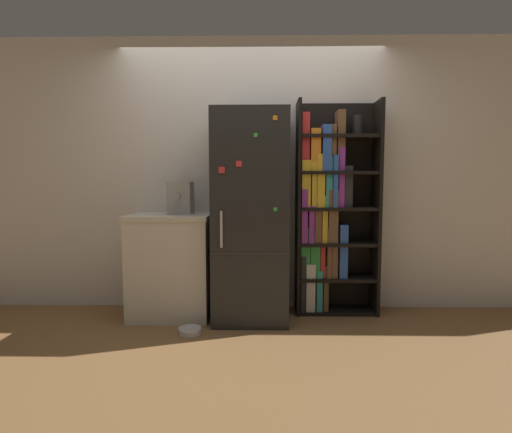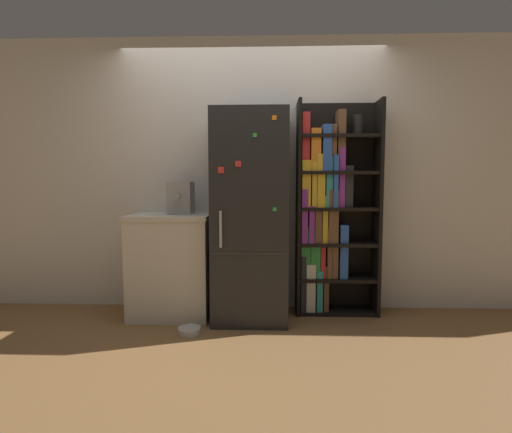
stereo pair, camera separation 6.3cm
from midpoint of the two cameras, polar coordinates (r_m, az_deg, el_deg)
name	(u,v)px [view 1 (the left image)]	position (r m, az deg, el deg)	size (l,w,h in m)	color
ground_plane	(250,322)	(3.63, -1.31, -14.83)	(16.00, 16.00, 0.00)	olive
wall_back	(252,175)	(3.89, -1.06, 5.98)	(8.00, 0.05, 2.60)	silver
refrigerator	(251,217)	(3.56, -1.26, -0.03)	(0.65, 0.67, 1.84)	black
bookshelf	(327,212)	(3.79, 9.68, 0.67)	(0.76, 0.31, 1.97)	black
kitchen_counter	(172,265)	(3.77, -12.42, -6.80)	(0.73, 0.58, 0.94)	beige
espresso_machine	(181,198)	(3.73, -11.18, 2.61)	(0.21, 0.29, 0.29)	#A5A39E
pet_bowl	(190,331)	(3.40, -9.96, -15.76)	(0.19, 0.19, 0.05)	#B7B7BC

